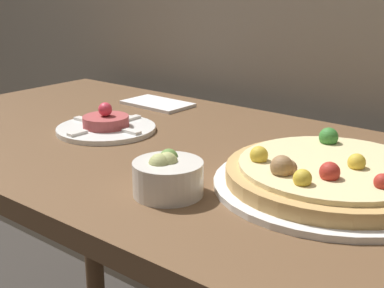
{
  "coord_description": "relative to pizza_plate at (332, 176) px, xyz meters",
  "views": [
    {
      "loc": [
        0.58,
        -0.38,
        1.07
      ],
      "look_at": [
        0.05,
        0.27,
        0.8
      ],
      "focal_mm": 50.0,
      "sensor_mm": 36.0,
      "label": 1
    }
  ],
  "objects": [
    {
      "name": "napkin",
      "position": [
        -0.57,
        0.23,
        -0.02
      ],
      "size": [
        0.17,
        0.1,
        0.01
      ],
      "color": "white",
      "rests_on": "dining_table"
    },
    {
      "name": "small_bowl",
      "position": [
        -0.18,
        -0.17,
        0.01
      ],
      "size": [
        0.1,
        0.1,
        0.06
      ],
      "color": "silver",
      "rests_on": "dining_table"
    },
    {
      "name": "tartare_plate",
      "position": [
        -0.49,
        -0.01,
        -0.01
      ],
      "size": [
        0.2,
        0.2,
        0.06
      ],
      "color": "white",
      "rests_on": "dining_table"
    },
    {
      "name": "pizza_plate",
      "position": [
        0.0,
        0.0,
        0.0
      ],
      "size": [
        0.36,
        0.36,
        0.07
      ],
      "color": "white",
      "rests_on": "dining_table"
    },
    {
      "name": "dining_table",
      "position": [
        -0.27,
        0.01,
        -0.13
      ],
      "size": [
        1.42,
        0.68,
        0.76
      ],
      "color": "brown",
      "rests_on": "ground_plane"
    }
  ]
}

